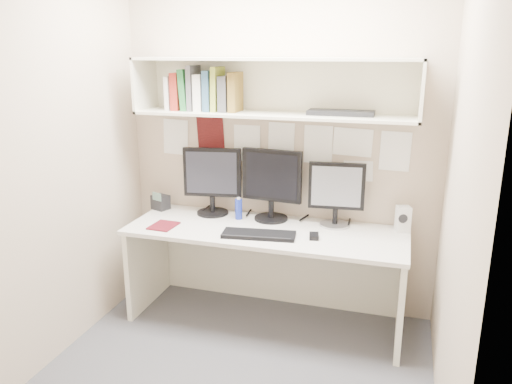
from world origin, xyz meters
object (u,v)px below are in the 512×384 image
(monitor_left, at_px, (212,179))
(maroon_notebook, at_px, (164,226))
(keyboard, at_px, (259,235))
(speaker, at_px, (403,219))
(monitor_center, at_px, (272,183))
(desk_phone, at_px, (161,202))
(monitor_right, at_px, (336,192))
(desk, at_px, (266,275))

(monitor_left, xyz_separation_m, maroon_notebook, (-0.23, -0.39, -0.27))
(monitor_left, height_order, maroon_notebook, monitor_left)
(keyboard, xyz_separation_m, speaker, (0.94, 0.39, 0.08))
(monitor_center, bearing_deg, maroon_notebook, -145.74)
(monitor_center, bearing_deg, desk_phone, -173.33)
(speaker, relative_size, maroon_notebook, 0.88)
(maroon_notebook, distance_m, desk_phone, 0.43)
(monitor_left, height_order, keyboard, monitor_left)
(monitor_center, height_order, speaker, monitor_center)
(monitor_right, bearing_deg, desk_phone, 175.04)
(monitor_right, height_order, desk_phone, monitor_right)
(monitor_right, distance_m, keyboard, 0.65)
(monitor_right, bearing_deg, monitor_center, 174.25)
(monitor_center, height_order, desk_phone, monitor_center)
(keyboard, distance_m, maroon_notebook, 0.72)
(monitor_right, bearing_deg, desk, -160.53)
(keyboard, relative_size, speaker, 2.74)
(monitor_center, height_order, maroon_notebook, monitor_center)
(desk, height_order, speaker, speaker)
(monitor_right, distance_m, desk_phone, 1.42)
(keyboard, distance_m, desk_phone, 1.00)
(desk, height_order, monitor_right, monitor_right)
(monitor_right, bearing_deg, monitor_left, 174.24)
(desk, distance_m, desk_phone, 1.05)
(desk, bearing_deg, maroon_notebook, -166.78)
(monitor_left, xyz_separation_m, desk_phone, (-0.45, -0.02, -0.22))
(speaker, xyz_separation_m, maroon_notebook, (-1.67, -0.40, -0.09))
(monitor_left, relative_size, speaker, 2.84)
(monitor_center, xyz_separation_m, keyboard, (0.01, -0.38, -0.27))
(monitor_center, distance_m, maroon_notebook, 0.86)
(desk, xyz_separation_m, desk_phone, (-0.94, 0.20, 0.42))
(monitor_center, distance_m, keyboard, 0.47)
(desk_phone, bearing_deg, desk, 8.84)
(speaker, bearing_deg, monitor_left, 163.23)
(speaker, bearing_deg, monitor_center, 163.43)
(monitor_center, height_order, monitor_right, monitor_center)
(speaker, xyz_separation_m, desk_phone, (-1.88, -0.03, -0.03))
(monitor_right, bearing_deg, speaker, -4.55)
(speaker, bearing_deg, monitor_right, 164.04)
(monitor_center, xyz_separation_m, maroon_notebook, (-0.71, -0.39, -0.28))
(speaker, bearing_deg, desk, 176.53)
(maroon_notebook, bearing_deg, monitor_right, 21.11)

